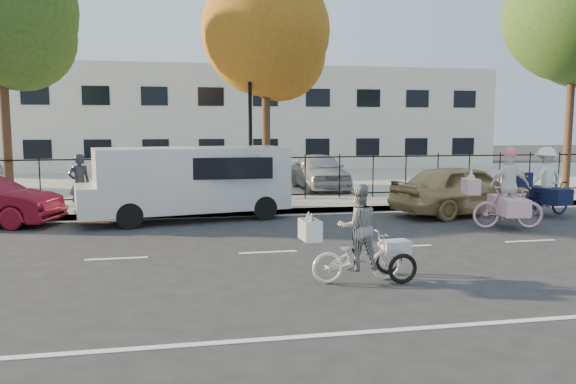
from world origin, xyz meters
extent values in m
plane|color=#333334|center=(0.00, 0.00, 0.00)|extent=(120.00, 120.00, 0.00)
cube|color=#A8A399|center=(0.00, 5.05, 0.07)|extent=(60.00, 0.10, 0.15)
cube|color=#A8A399|center=(0.00, 6.10, 0.07)|extent=(60.00, 2.20, 0.15)
cube|color=#A8A399|center=(0.00, 15.00, 0.07)|extent=(60.00, 15.60, 0.15)
cube|color=silver|center=(0.00, 25.00, 3.00)|extent=(34.00, 10.00, 6.00)
cylinder|color=black|center=(0.50, 6.80, 2.15)|extent=(0.12, 0.12, 4.00)
sphere|color=white|center=(0.50, 6.80, 4.30)|extent=(0.36, 0.36, 0.36)
cylinder|color=black|center=(-2.20, 6.80, 1.05)|extent=(0.06, 0.06, 1.80)
cylinder|color=black|center=(-1.50, 6.80, 1.05)|extent=(0.06, 0.06, 1.80)
cube|color=#59140F|center=(-1.85, 6.80, 1.65)|extent=(0.85, 0.04, 0.60)
imported|color=white|center=(1.12, -2.43, 0.41)|extent=(1.59, 0.63, 0.82)
imported|color=white|center=(1.12, -2.43, 0.92)|extent=(0.73, 0.58, 1.44)
cube|color=white|center=(0.30, -2.47, 0.91)|extent=(0.30, 0.52, 0.33)
cone|color=white|center=(0.30, -2.36, 1.13)|extent=(0.13, 0.13, 0.16)
cone|color=white|center=(0.30, -2.58, 1.13)|extent=(0.13, 0.13, 0.16)
torus|color=black|center=(1.81, -2.71, 0.26)|extent=(0.51, 0.10, 0.51)
torus|color=black|center=(1.81, -2.08, 0.26)|extent=(0.51, 0.10, 0.51)
cube|color=white|center=(1.81, -2.39, 0.55)|extent=(0.47, 0.34, 0.23)
imported|color=#E2ACC2|center=(6.39, 1.54, 0.54)|extent=(1.85, 0.84, 1.08)
imported|color=white|center=(6.39, 1.54, 1.08)|extent=(1.05, 0.59, 1.69)
cube|color=beige|center=(5.44, 1.72, 1.08)|extent=(0.43, 0.64, 0.39)
cone|color=silver|center=(5.44, 1.72, 1.42)|extent=(0.13, 0.13, 0.34)
cube|color=beige|center=(6.39, 1.54, 0.59)|extent=(0.85, 1.49, 0.43)
sphere|color=pink|center=(6.39, 1.54, 1.92)|extent=(0.30, 0.30, 0.30)
imported|color=#161036|center=(8.59, 3.20, 0.50)|extent=(2.01, 1.11, 1.00)
imported|color=white|center=(8.59, 3.20, 1.12)|extent=(1.25, 0.90, 1.75)
cube|color=#111838|center=(7.62, 2.96, 1.11)|extent=(0.47, 0.67, 0.40)
cone|color=yellow|center=(7.62, 3.16, 1.33)|extent=(0.13, 0.26, 0.36)
cone|color=yellow|center=(7.62, 2.76, 1.33)|extent=(0.13, 0.26, 0.36)
cube|color=#111838|center=(8.59, 3.20, 0.61)|extent=(0.94, 1.55, 0.44)
cube|color=silver|center=(-1.41, 4.50, 1.14)|extent=(5.43, 2.88, 1.72)
cube|color=silver|center=(-4.22, 4.50, 0.67)|extent=(0.83, 1.92, 0.76)
cylinder|color=black|center=(-3.22, 3.66, 0.33)|extent=(0.70, 0.37, 0.67)
cylinder|color=black|center=(-3.22, 5.34, 0.33)|extent=(0.70, 0.37, 0.67)
cylinder|color=black|center=(0.40, 3.66, 0.33)|extent=(0.70, 0.37, 0.67)
cylinder|color=black|center=(0.40, 5.34, 0.33)|extent=(0.70, 0.37, 0.67)
imported|color=tan|center=(6.37, 3.80, 0.74)|extent=(4.64, 2.63, 1.49)
imported|color=black|center=(-4.56, 5.50, 0.98)|extent=(0.72, 0.61, 1.66)
imported|color=#53555B|center=(0.67, 10.82, 0.86)|extent=(2.43, 4.53, 1.42)
imported|color=#A7AAAF|center=(3.57, 9.90, 0.86)|extent=(1.72, 4.20, 1.43)
cylinder|color=#442D1D|center=(-6.94, 7.39, 2.66)|extent=(0.28, 0.28, 5.33)
sphere|color=#385B1E|center=(-6.44, 7.59, 5.33)|extent=(3.35, 3.35, 3.35)
cylinder|color=#442D1D|center=(1.17, 7.79, 2.50)|extent=(0.28, 0.28, 5.01)
sphere|color=#9F6219|center=(1.17, 7.79, 5.72)|extent=(4.29, 4.29, 4.29)
sphere|color=#9F6219|center=(1.67, 7.99, 5.01)|extent=(3.15, 3.15, 3.15)
cylinder|color=#442D1D|center=(12.38, 7.30, 2.92)|extent=(0.28, 0.28, 5.84)
sphere|color=#385B1E|center=(12.38, 7.30, 6.67)|extent=(5.01, 5.01, 5.01)
camera|label=1|loc=(-1.74, -11.17, 2.57)|focal=35.00mm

